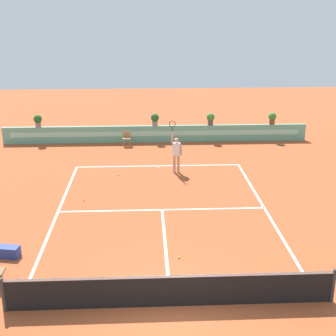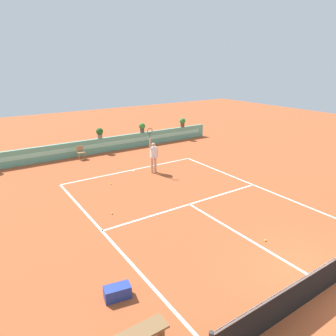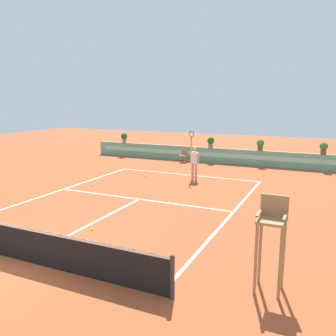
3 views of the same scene
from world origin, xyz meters
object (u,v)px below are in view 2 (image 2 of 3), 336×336
(potted_plant_centre, at_px, (100,132))
(gear_bag, at_px, (117,292))
(tennis_ball_by_sideline, at_px, (112,213))
(tennis_player, at_px, (153,155))
(potted_plant_right, at_px, (142,127))
(tennis_ball_near_baseline, at_px, (265,240))
(potted_plant_far_right, at_px, (182,122))
(tennis_ball_mid_court, at_px, (111,184))
(ball_kid_chair, at_px, (81,152))

(potted_plant_centre, bearing_deg, gear_bag, -110.50)
(gear_bag, height_order, tennis_ball_by_sideline, gear_bag)
(tennis_player, xyz_separation_m, potted_plant_right, (2.39, 5.55, 0.36))
(tennis_ball_near_baseline, distance_m, potted_plant_far_right, 15.37)
(tennis_ball_mid_court, relative_size, potted_plant_centre, 0.09)
(tennis_ball_by_sideline, relative_size, potted_plant_centre, 0.09)
(gear_bag, distance_m, potted_plant_far_right, 18.10)
(potted_plant_far_right, height_order, potted_plant_centre, same)
(tennis_player, xyz_separation_m, tennis_ball_mid_court, (-2.78, -0.33, -1.02))
(tennis_player, height_order, potted_plant_right, tennis_player)
(tennis_ball_near_baseline, xyz_separation_m, tennis_ball_by_sideline, (-3.64, 4.89, 0.00))
(tennis_ball_by_sideline, bearing_deg, potted_plant_centre, 70.43)
(tennis_player, relative_size, potted_plant_right, 3.57)
(potted_plant_centre, bearing_deg, tennis_ball_mid_court, -107.72)
(tennis_ball_mid_court, bearing_deg, tennis_ball_near_baseline, -73.59)
(potted_plant_right, bearing_deg, tennis_ball_near_baseline, -101.58)
(ball_kid_chair, distance_m, potted_plant_right, 5.10)
(ball_kid_chair, xyz_separation_m, potted_plant_centre, (1.66, 0.73, 0.93))
(tennis_ball_mid_court, relative_size, potted_plant_far_right, 0.09)
(tennis_ball_mid_court, bearing_deg, tennis_player, 6.82)
(tennis_player, xyz_separation_m, potted_plant_far_right, (6.09, 5.55, 0.36))
(ball_kid_chair, relative_size, potted_plant_far_right, 1.17)
(gear_bag, xyz_separation_m, tennis_ball_mid_court, (3.16, 7.58, -0.15))
(tennis_ball_by_sideline, relative_size, potted_plant_right, 0.09)
(tennis_ball_mid_court, bearing_deg, potted_plant_far_right, 33.55)
(tennis_ball_by_sideline, height_order, potted_plant_right, potted_plant_right)
(gear_bag, bearing_deg, tennis_ball_by_sideline, 67.70)
(tennis_player, relative_size, tennis_ball_by_sideline, 38.01)
(tennis_player, height_order, tennis_ball_near_baseline, tennis_player)
(ball_kid_chair, distance_m, tennis_ball_mid_court, 5.18)
(tennis_ball_mid_court, xyz_separation_m, potted_plant_right, (5.18, 5.89, 1.38))
(ball_kid_chair, xyz_separation_m, tennis_ball_near_baseline, (2.12, -13.11, -0.44))
(tennis_player, bearing_deg, tennis_ball_by_sideline, -140.27)
(gear_bag, relative_size, tennis_ball_near_baseline, 10.29)
(gear_bag, xyz_separation_m, tennis_player, (5.94, 7.92, 0.87))
(tennis_player, bearing_deg, ball_kid_chair, 118.00)
(gear_bag, bearing_deg, ball_kid_chair, 75.16)
(tennis_ball_mid_court, height_order, tennis_ball_by_sideline, same)
(ball_kid_chair, height_order, potted_plant_right, potted_plant_right)
(potted_plant_far_right, relative_size, potted_plant_centre, 1.00)
(gear_bag, relative_size, potted_plant_right, 0.97)
(gear_bag, height_order, tennis_ball_near_baseline, gear_bag)
(ball_kid_chair, relative_size, potted_plant_right, 1.17)
(ball_kid_chair, height_order, potted_plant_far_right, potted_plant_far_right)
(tennis_player, height_order, potted_plant_far_right, tennis_player)
(tennis_ball_by_sideline, height_order, potted_plant_far_right, potted_plant_far_right)
(potted_plant_centre, bearing_deg, ball_kid_chair, -156.22)
(tennis_ball_mid_court, bearing_deg, potted_plant_centre, 72.28)
(gear_bag, distance_m, tennis_ball_by_sideline, 4.89)
(ball_kid_chair, relative_size, gear_bag, 1.21)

